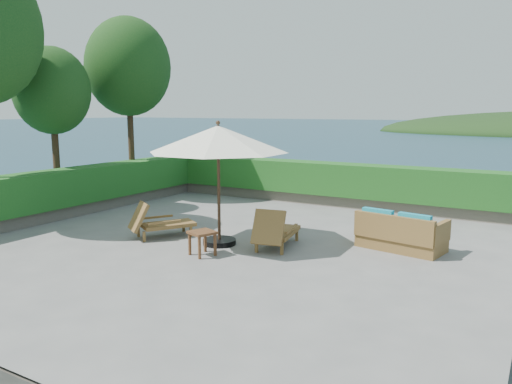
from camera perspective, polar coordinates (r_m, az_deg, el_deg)
The scene contains 14 objects.
ground at distance 11.49m, azimuth -3.33°, elevation -5.85°, with size 12.00×12.00×0.00m, color gray.
foundation at distance 11.99m, azimuth -3.26°, elevation -13.02°, with size 12.00×12.00×3.00m, color #60594C.
ocean at distance 12.62m, azimuth -3.19°, elevation -19.12°, with size 600.00×600.00×0.00m, color #143040.
planter_wall_far at distance 16.30m, azimuth 7.66°, elevation -0.74°, with size 12.00×0.60×0.36m, color #6F6858.
planter_wall_left at distance 15.22m, azimuth -21.17°, elevation -2.01°, with size 0.60×12.00×0.36m, color #6F6858.
hedge_far at distance 16.19m, azimuth 7.71°, elevation 1.60°, with size 12.40×0.90×1.00m, color #154814.
hedge_left at distance 15.11m, azimuth -21.32°, elevation 0.48°, with size 0.90×12.40×1.00m, color #154814.
tree_mid at distance 15.90m, azimuth -22.30°, elevation 10.61°, with size 2.20×2.20×4.83m.
tree_far at distance 17.44m, azimuth -14.41°, elevation 13.65°, with size 2.80×2.80×6.03m.
patio_umbrella at distance 11.03m, azimuth -4.34°, elevation 5.91°, with size 4.01×4.01×2.79m.
lounge_left at distance 12.13m, azimuth -11.06°, elevation -3.40°, with size 1.35×1.63×0.88m.
lounge_right at distance 10.98m, azimuth 2.25°, elevation -4.45°, with size 0.96×1.72×0.94m.
side_table at distance 10.49m, azimuth -6.17°, elevation -4.97°, with size 0.63×0.63×0.52m.
wicker_loveseat at distance 11.31m, azimuth 16.13°, elevation -4.66°, with size 1.95×1.23×0.89m.
Camera 1 is at (6.18, -9.21, 3.01)m, focal length 35.00 mm.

